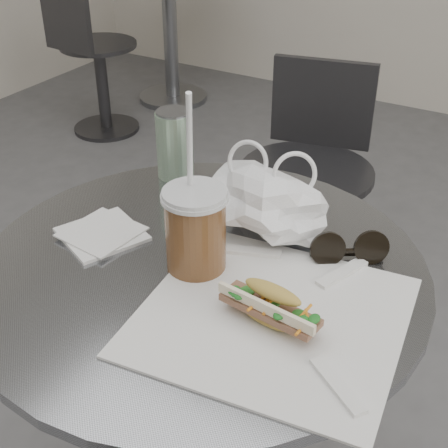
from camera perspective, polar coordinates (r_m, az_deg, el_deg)
The scene contains 11 objects.
cafe_table at distance 1.23m, azimuth -1.86°, elevation -14.09°, with size 0.76×0.76×0.74m.
bg_table at distance 3.68m, azimuth -4.98°, elevation 18.07°, with size 0.70×0.70×0.74m.
chair_far at distance 2.01m, azimuth 7.54°, elevation 1.80°, with size 0.41×0.44×0.77m.
bg_chair at distance 3.31m, azimuth -11.71°, elevation 13.46°, with size 0.39×0.40×0.73m.
sandwich_paper at distance 0.94m, azimuth 4.40°, elevation -8.39°, with size 0.38×0.36×0.00m, color white.
banh_mi at distance 0.91m, azimuth 4.31°, elevation -7.49°, with size 0.20×0.10×0.06m.
iced_coffee at distance 1.00m, azimuth -2.63°, elevation -0.46°, with size 0.11×0.11×0.31m.
sunglasses at distance 1.06m, azimuth 11.35°, elevation -2.35°, with size 0.12×0.10×0.06m.
plastic_bag at distance 1.11m, azimuth 3.69°, elevation 1.96°, with size 0.23×0.17×0.11m, color white, non-canonical shape.
napkin_stack at distance 1.14m, azimuth -11.11°, elevation -0.87°, with size 0.17×0.17×0.01m.
drink_can at distance 1.29m, azimuth -4.54°, elevation 7.30°, with size 0.08×0.08×0.14m.
Camera 1 is at (0.46, -0.51, 1.35)m, focal length 50.00 mm.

